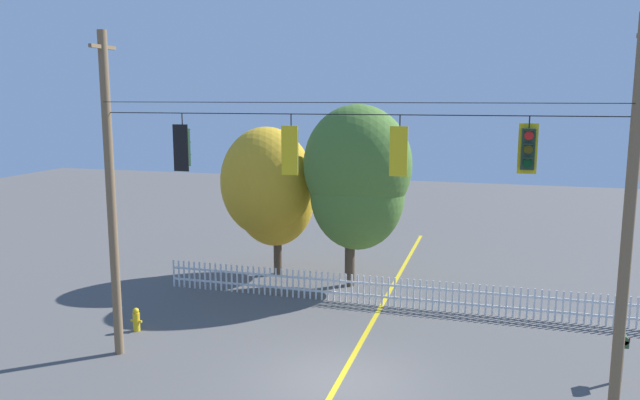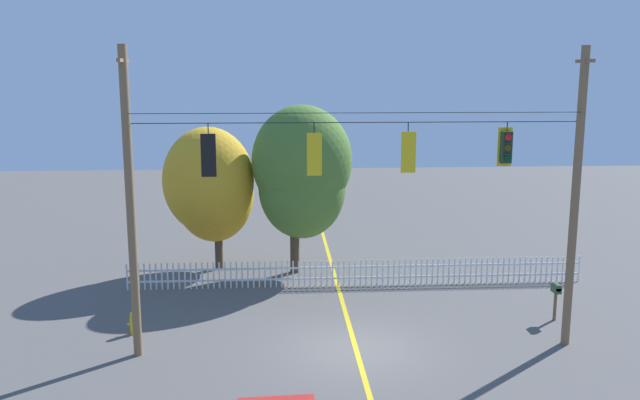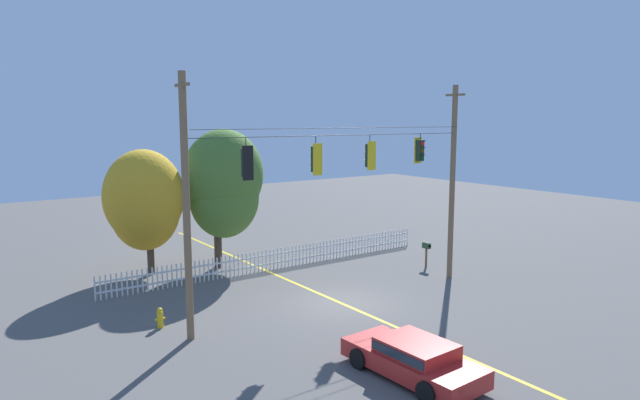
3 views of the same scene
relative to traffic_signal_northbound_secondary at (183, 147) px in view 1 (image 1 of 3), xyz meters
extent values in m
plane|color=#565451|center=(4.32, 0.01, -6.07)|extent=(80.00, 80.00, 0.00)
cube|color=gold|center=(4.32, 0.01, -6.06)|extent=(0.16, 36.00, 0.01)
cylinder|color=brown|center=(-2.30, 0.01, -1.48)|extent=(0.26, 0.26, 9.17)
cylinder|color=brown|center=(10.94, 0.01, -1.48)|extent=(0.26, 0.26, 9.17)
cube|color=brown|center=(-2.30, 0.01, 2.66)|extent=(0.10, 1.10, 0.10)
cylinder|color=black|center=(4.32, 0.01, 0.91)|extent=(13.04, 0.02, 0.02)
cylinder|color=black|center=(4.32, -0.24, 1.19)|extent=(13.04, 0.02, 0.02)
cylinder|color=black|center=(0.00, 0.01, 0.70)|extent=(0.03, 0.03, 0.41)
cube|color=black|center=(0.00, -0.12, 0.00)|extent=(0.43, 0.02, 1.24)
cube|color=black|center=(0.00, 0.01, 0.00)|extent=(0.30, 0.24, 1.00)
cylinder|color=red|center=(0.00, 0.14, 0.33)|extent=(0.20, 0.03, 0.20)
cube|color=black|center=(0.00, 0.19, 0.44)|extent=(0.22, 0.12, 0.06)
cylinder|color=#463B09|center=(0.00, 0.14, 0.00)|extent=(0.20, 0.03, 0.20)
cube|color=black|center=(0.00, 0.19, 0.11)|extent=(0.22, 0.12, 0.06)
cylinder|color=#073513|center=(0.00, 0.14, -0.34)|extent=(0.20, 0.03, 0.20)
cube|color=black|center=(0.00, 0.19, -0.22)|extent=(0.22, 0.12, 0.06)
cylinder|color=black|center=(3.04, 0.01, 0.70)|extent=(0.03, 0.03, 0.41)
cube|color=yellow|center=(3.04, -0.12, 0.00)|extent=(0.43, 0.02, 1.24)
cube|color=black|center=(3.04, 0.01, 0.00)|extent=(0.30, 0.24, 1.00)
cylinder|color=red|center=(3.04, 0.14, 0.33)|extent=(0.20, 0.03, 0.20)
cube|color=black|center=(3.04, 0.19, 0.45)|extent=(0.22, 0.12, 0.06)
cylinder|color=#463B09|center=(3.04, 0.14, 0.00)|extent=(0.20, 0.03, 0.20)
cube|color=black|center=(3.04, 0.19, 0.12)|extent=(0.22, 0.12, 0.06)
cylinder|color=#073513|center=(3.04, 0.14, -0.33)|extent=(0.20, 0.03, 0.20)
cube|color=black|center=(3.04, 0.19, -0.22)|extent=(0.22, 0.12, 0.06)
cylinder|color=black|center=(5.78, 0.01, 0.72)|extent=(0.03, 0.03, 0.38)
cube|color=yellow|center=(5.78, -0.12, 0.04)|extent=(0.43, 0.02, 1.20)
cube|color=#1E3323|center=(5.78, 0.01, 0.04)|extent=(0.30, 0.24, 0.97)
cylinder|color=red|center=(5.78, 0.14, 0.36)|extent=(0.20, 0.03, 0.20)
cube|color=#1E3323|center=(5.78, 0.19, 0.48)|extent=(0.22, 0.12, 0.06)
cylinder|color=#463B09|center=(5.78, 0.14, 0.04)|extent=(0.20, 0.03, 0.20)
cube|color=#1E3323|center=(5.78, 0.19, 0.16)|extent=(0.22, 0.12, 0.06)
cylinder|color=#073513|center=(5.78, 0.14, -0.28)|extent=(0.20, 0.03, 0.20)
cube|color=#1E3323|center=(5.78, 0.19, -0.17)|extent=(0.22, 0.12, 0.06)
cylinder|color=black|center=(8.73, 0.01, 0.76)|extent=(0.03, 0.03, 0.28)
cube|color=yellow|center=(8.73, 0.14, 0.16)|extent=(0.43, 0.02, 1.16)
cube|color=#1E3323|center=(8.73, 0.01, 0.16)|extent=(0.30, 0.24, 0.94)
cylinder|color=red|center=(8.73, -0.13, 0.47)|extent=(0.20, 0.03, 0.20)
cube|color=#1E3323|center=(8.73, -0.17, 0.58)|extent=(0.22, 0.12, 0.06)
cylinder|color=#463B09|center=(8.73, -0.13, 0.16)|extent=(0.20, 0.03, 0.20)
cube|color=#1E3323|center=(8.73, -0.17, 0.27)|extent=(0.22, 0.12, 0.06)
cylinder|color=#073513|center=(8.73, -0.13, -0.16)|extent=(0.20, 0.03, 0.20)
cube|color=#1E3323|center=(8.73, -0.17, -0.04)|extent=(0.22, 0.12, 0.06)
cube|color=white|center=(-3.96, 6.24, -5.53)|extent=(0.06, 0.04, 1.07)
cube|color=white|center=(-3.74, 6.24, -5.53)|extent=(0.06, 0.04, 1.07)
cube|color=white|center=(-3.51, 6.24, -5.53)|extent=(0.06, 0.04, 1.07)
cube|color=white|center=(-3.29, 6.24, -5.53)|extent=(0.06, 0.04, 1.07)
cube|color=white|center=(-3.07, 6.24, -5.53)|extent=(0.06, 0.04, 1.07)
cube|color=white|center=(-2.84, 6.24, -5.53)|extent=(0.06, 0.04, 1.07)
cube|color=white|center=(-2.62, 6.24, -5.53)|extent=(0.06, 0.04, 1.07)
cube|color=white|center=(-2.39, 6.24, -5.53)|extent=(0.06, 0.04, 1.07)
cube|color=white|center=(-2.17, 6.24, -5.53)|extent=(0.06, 0.04, 1.07)
cube|color=white|center=(-1.95, 6.24, -5.53)|extent=(0.06, 0.04, 1.07)
cube|color=white|center=(-1.72, 6.24, -5.53)|extent=(0.06, 0.04, 1.07)
cube|color=white|center=(-1.50, 6.24, -5.53)|extent=(0.06, 0.04, 1.07)
cube|color=white|center=(-1.27, 6.24, -5.53)|extent=(0.06, 0.04, 1.07)
cube|color=white|center=(-1.05, 6.24, -5.53)|extent=(0.06, 0.04, 1.07)
cube|color=white|center=(-0.82, 6.24, -5.53)|extent=(0.06, 0.04, 1.07)
cube|color=white|center=(-0.60, 6.24, -5.53)|extent=(0.06, 0.04, 1.07)
cube|color=white|center=(-0.38, 6.24, -5.53)|extent=(0.06, 0.04, 1.07)
cube|color=white|center=(-0.15, 6.24, -5.53)|extent=(0.06, 0.04, 1.07)
cube|color=white|center=(0.07, 6.24, -5.53)|extent=(0.06, 0.04, 1.07)
cube|color=white|center=(0.30, 6.24, -5.53)|extent=(0.06, 0.04, 1.07)
cube|color=white|center=(0.52, 6.24, -5.53)|extent=(0.06, 0.04, 1.07)
cube|color=white|center=(0.74, 6.24, -5.53)|extent=(0.06, 0.04, 1.07)
cube|color=white|center=(0.97, 6.24, -5.53)|extent=(0.06, 0.04, 1.07)
cube|color=white|center=(1.19, 6.24, -5.53)|extent=(0.06, 0.04, 1.07)
cube|color=white|center=(1.42, 6.24, -5.53)|extent=(0.06, 0.04, 1.07)
cube|color=white|center=(1.64, 6.24, -5.53)|extent=(0.06, 0.04, 1.07)
cube|color=white|center=(1.86, 6.24, -5.53)|extent=(0.06, 0.04, 1.07)
cube|color=white|center=(2.09, 6.24, -5.53)|extent=(0.06, 0.04, 1.07)
cube|color=white|center=(2.31, 6.24, -5.53)|extent=(0.06, 0.04, 1.07)
cube|color=white|center=(2.54, 6.24, -5.53)|extent=(0.06, 0.04, 1.07)
cube|color=white|center=(2.76, 6.24, -5.53)|extent=(0.06, 0.04, 1.07)
cube|color=white|center=(2.99, 6.24, -5.53)|extent=(0.06, 0.04, 1.07)
cube|color=white|center=(3.21, 6.24, -5.53)|extent=(0.06, 0.04, 1.07)
cube|color=white|center=(3.43, 6.24, -5.53)|extent=(0.06, 0.04, 1.07)
cube|color=white|center=(3.66, 6.24, -5.53)|extent=(0.06, 0.04, 1.07)
cube|color=white|center=(3.88, 6.24, -5.53)|extent=(0.06, 0.04, 1.07)
cube|color=white|center=(4.11, 6.24, -5.53)|extent=(0.06, 0.04, 1.07)
cube|color=white|center=(4.33, 6.24, -5.53)|extent=(0.06, 0.04, 1.07)
cube|color=white|center=(4.55, 6.24, -5.53)|extent=(0.06, 0.04, 1.07)
cube|color=white|center=(4.78, 6.24, -5.53)|extent=(0.06, 0.04, 1.07)
cube|color=white|center=(5.00, 6.24, -5.53)|extent=(0.06, 0.04, 1.07)
cube|color=white|center=(5.23, 6.24, -5.53)|extent=(0.06, 0.04, 1.07)
cube|color=white|center=(5.45, 6.24, -5.53)|extent=(0.06, 0.04, 1.07)
cube|color=white|center=(5.67, 6.24, -5.53)|extent=(0.06, 0.04, 1.07)
cube|color=white|center=(5.90, 6.24, -5.53)|extent=(0.06, 0.04, 1.07)
cube|color=white|center=(6.12, 6.24, -5.53)|extent=(0.06, 0.04, 1.07)
cube|color=white|center=(6.35, 6.24, -5.53)|extent=(0.06, 0.04, 1.07)
cube|color=white|center=(6.57, 6.24, -5.53)|extent=(0.06, 0.04, 1.07)
cube|color=white|center=(6.79, 6.24, -5.53)|extent=(0.06, 0.04, 1.07)
cube|color=white|center=(7.02, 6.24, -5.53)|extent=(0.06, 0.04, 1.07)
cube|color=white|center=(7.24, 6.24, -5.53)|extent=(0.06, 0.04, 1.07)
cube|color=white|center=(7.47, 6.24, -5.53)|extent=(0.06, 0.04, 1.07)
cube|color=white|center=(7.69, 6.24, -5.53)|extent=(0.06, 0.04, 1.07)
cube|color=white|center=(7.92, 6.24, -5.53)|extent=(0.06, 0.04, 1.07)
cube|color=white|center=(8.14, 6.24, -5.53)|extent=(0.06, 0.04, 1.07)
cube|color=white|center=(8.36, 6.24, -5.53)|extent=(0.06, 0.04, 1.07)
cube|color=white|center=(8.59, 6.24, -5.53)|extent=(0.06, 0.04, 1.07)
cube|color=white|center=(8.81, 6.24, -5.53)|extent=(0.06, 0.04, 1.07)
cube|color=white|center=(9.04, 6.24, -5.53)|extent=(0.06, 0.04, 1.07)
cube|color=white|center=(9.26, 6.24, -5.53)|extent=(0.06, 0.04, 1.07)
cube|color=white|center=(9.48, 6.24, -5.53)|extent=(0.06, 0.04, 1.07)
cube|color=white|center=(9.71, 6.24, -5.53)|extent=(0.06, 0.04, 1.07)
cube|color=white|center=(9.93, 6.24, -5.53)|extent=(0.06, 0.04, 1.07)
cube|color=white|center=(10.16, 6.24, -5.53)|extent=(0.06, 0.04, 1.07)
cube|color=white|center=(10.38, 6.24, -5.53)|extent=(0.06, 0.04, 1.07)
cube|color=white|center=(10.60, 6.24, -5.53)|extent=(0.06, 0.04, 1.07)
cube|color=white|center=(10.83, 6.24, -5.53)|extent=(0.06, 0.04, 1.07)
cube|color=white|center=(11.05, 6.24, -5.53)|extent=(0.06, 0.04, 1.07)
cube|color=white|center=(11.28, 6.24, -5.53)|extent=(0.06, 0.04, 1.07)
cube|color=white|center=(11.50, 6.24, -5.53)|extent=(0.06, 0.04, 1.07)
cube|color=white|center=(11.72, 6.24, -5.53)|extent=(0.06, 0.04, 1.07)
cube|color=white|center=(11.95, 6.24, -5.53)|extent=(0.06, 0.04, 1.07)
cube|color=white|center=(12.17, 6.24, -5.53)|extent=(0.06, 0.04, 1.07)
cube|color=white|center=(12.40, 6.24, -5.53)|extent=(0.06, 0.04, 1.07)
cube|color=white|center=(12.62, 6.24, -5.53)|extent=(0.06, 0.04, 1.07)
cube|color=white|center=(5.11, 6.27, -5.74)|extent=(18.15, 0.03, 0.08)
cube|color=white|center=(5.11, 6.27, -5.29)|extent=(18.15, 0.03, 0.08)
cylinder|color=#473828|center=(-0.62, 9.01, -5.04)|extent=(0.34, 0.34, 2.06)
ellipsoid|color=gold|center=(-0.76, 9.06, -2.76)|extent=(3.39, 2.96, 4.14)
ellipsoid|color=gold|center=(-0.94, 8.66, -2.12)|extent=(3.82, 3.40, 4.52)
cylinder|color=#473828|center=(2.66, 8.28, -4.83)|extent=(0.39, 0.39, 2.48)
ellipsoid|color=#4C752D|center=(2.98, 8.05, -2.33)|extent=(3.64, 3.24, 4.33)
ellipsoid|color=#4C752D|center=(3.15, 7.84, -2.28)|extent=(2.75, 2.58, 3.13)
ellipsoid|color=#4C752D|center=(2.98, 8.06, -1.23)|extent=(4.15, 3.57, 4.60)
cylinder|color=gold|center=(-2.79, 1.69, -5.77)|extent=(0.22, 0.22, 0.60)
sphere|color=gold|center=(-2.79, 1.69, -5.40)|extent=(0.20, 0.20, 0.20)
cylinder|color=gold|center=(-2.94, 1.69, -5.74)|extent=(0.08, 0.08, 0.08)
cylinder|color=gold|center=(-2.64, 1.69, -5.74)|extent=(0.08, 0.08, 0.08)
cube|color=brown|center=(11.43, 2.03, -5.57)|extent=(0.08, 0.08, 0.99)
cube|color=#2D4C2D|center=(11.43, 2.03, -4.97)|extent=(0.22, 0.44, 0.20)
cylinder|color=#2D4C2D|center=(11.43, 2.03, -4.87)|extent=(0.22, 0.44, 0.22)
cube|color=red|center=(11.56, 1.93, -4.86)|extent=(0.02, 0.08, 0.12)
camera|label=1|loc=(8.04, -14.92, 1.35)|focal=34.95mm
camera|label=2|loc=(1.97, -19.27, 2.29)|focal=37.51mm
camera|label=3|loc=(-9.44, -17.78, 1.54)|focal=31.43mm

